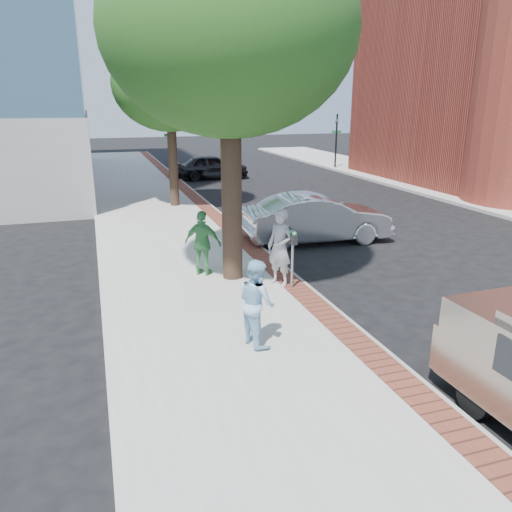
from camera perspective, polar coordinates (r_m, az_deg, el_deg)
name	(u,v)px	position (r m, az deg, el deg)	size (l,w,h in m)	color
ground	(279,306)	(11.85, 2.62, -5.70)	(120.00, 120.00, 0.00)	black
sidewalk	(166,229)	(18.91, -10.26, 3.07)	(5.00, 60.00, 0.15)	#9E9991
brick_strip	(223,223)	(19.29, -3.79, 3.84)	(0.60, 60.00, 0.01)	brown
curb	(232,224)	(19.40, -2.78, 3.69)	(0.10, 60.00, 0.15)	gray
sidewalk_far	(509,203)	(26.27, 26.95, 5.42)	(5.00, 60.00, 0.15)	#9E9991
signal_near	(170,141)	(32.64, -9.80, 12.85)	(0.70, 0.15, 3.80)	black
signal_far	(336,137)	(36.21, 9.17, 13.29)	(0.70, 0.15, 3.80)	black
tree_near	(229,31)	(12.63, -3.08, 24.30)	(6.00, 6.00, 8.51)	black
tree_far	(169,85)	(22.47, -9.88, 18.75)	(4.80, 4.80, 7.14)	black
parking_meter	(293,247)	(12.22, 4.22, 0.99)	(0.12, 0.32, 1.47)	gray
person_gray	(280,248)	(12.47, 2.76, 0.96)	(0.71, 0.47, 1.95)	#9C9BA0
person_officer	(256,302)	(9.45, 0.05, -5.32)	(0.82, 0.64, 1.68)	#95C8E6
person_green	(203,243)	(13.29, -6.09, 1.46)	(1.02, 0.43, 1.75)	#459750
sedan_silver	(317,218)	(17.09, 6.98, 4.29)	(1.74, 4.99, 1.64)	silver
bg_car	(212,167)	(31.48, -5.04, 10.15)	(1.79, 4.45, 1.52)	black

